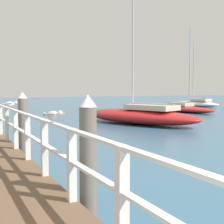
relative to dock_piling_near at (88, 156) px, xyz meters
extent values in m
cube|color=silver|center=(-0.38, -1.83, -0.04)|extent=(0.12, 0.12, 1.10)
cube|color=silver|center=(-0.38, -0.28, -0.04)|extent=(0.12, 0.12, 1.10)
cube|color=silver|center=(-0.38, 1.27, -0.04)|extent=(0.12, 0.12, 1.10)
cube|color=silver|center=(-0.38, 2.82, -0.04)|extent=(0.12, 0.12, 1.10)
cube|color=silver|center=(-0.38, 4.37, -0.04)|extent=(0.12, 0.12, 1.10)
cube|color=silver|center=(-0.38, 5.91, -0.04)|extent=(0.12, 0.12, 1.10)
cube|color=silver|center=(-0.38, 7.46, -0.04)|extent=(0.12, 0.12, 1.10)
cube|color=silver|center=(-0.38, 6.69, 0.49)|extent=(0.10, 20.13, 0.04)
cube|color=silver|center=(-0.38, 6.69, 0.01)|extent=(0.10, 20.13, 0.04)
cylinder|color=#6B6056|center=(0.00, 0.00, -0.11)|extent=(0.28, 0.28, 1.82)
cone|color=white|center=(0.00, 0.00, 0.90)|extent=(0.29, 0.29, 0.20)
cylinder|color=#6B6056|center=(0.00, 5.28, -0.11)|extent=(0.28, 0.28, 1.82)
cone|color=white|center=(0.00, 5.28, 0.90)|extent=(0.29, 0.29, 0.20)
ellipsoid|color=white|center=(-0.38, 0.67, 0.63)|extent=(0.25, 0.31, 0.15)
sphere|color=white|center=(-0.30, 0.52, 0.68)|extent=(0.09, 0.09, 0.09)
cone|color=gold|center=(-0.27, 0.46, 0.68)|extent=(0.05, 0.06, 0.02)
cone|color=#939399|center=(-0.46, 0.82, 0.64)|extent=(0.10, 0.10, 0.07)
ellipsoid|color=#939399|center=(-0.38, 0.67, 0.66)|extent=(0.26, 0.28, 0.04)
cylinder|color=tan|center=(-0.36, 0.69, 0.53)|extent=(0.01, 0.01, 0.05)
cylinder|color=tan|center=(-0.41, 0.67, 0.53)|extent=(0.01, 0.01, 0.05)
ellipsoid|color=white|center=(-0.38, 5.26, 0.63)|extent=(0.29, 0.16, 0.15)
sphere|color=white|center=(-0.21, 5.24, 0.68)|extent=(0.09, 0.09, 0.09)
cone|color=gold|center=(-0.14, 5.23, 0.68)|extent=(0.05, 0.03, 0.02)
cone|color=#939399|center=(-0.55, 5.28, 0.64)|extent=(0.09, 0.08, 0.07)
ellipsoid|color=#939399|center=(-0.38, 5.26, 0.66)|extent=(0.24, 0.20, 0.04)
cylinder|color=tan|center=(-0.39, 5.29, 0.53)|extent=(0.01, 0.01, 0.05)
cylinder|color=tan|center=(-0.39, 5.24, 0.53)|extent=(0.01, 0.01, 0.05)
ellipsoid|color=red|center=(8.12, 11.58, -0.57)|extent=(5.47, 8.83, 0.89)
cylinder|color=#B2B2B7|center=(7.97, 11.97, 4.17)|extent=(0.10, 0.10, 8.59)
cylinder|color=#B2B2B7|center=(8.47, 10.59, 0.22)|extent=(1.07, 2.79, 0.08)
cube|color=beige|center=(8.46, 10.63, 0.02)|extent=(2.49, 3.37, 0.30)
ellipsoid|color=red|center=(16.95, 17.47, -0.74)|extent=(2.58, 6.50, 0.56)
cylinder|color=#B2B2B7|center=(16.97, 17.15, 3.01)|extent=(0.10, 0.10, 6.93)
cylinder|color=#B2B2B7|center=(16.88, 18.26, -0.11)|extent=(0.25, 2.22, 0.08)
cube|color=beige|center=(16.89, 18.23, -0.31)|extent=(1.35, 2.37, 0.30)
ellipsoid|color=white|center=(23.83, 24.00, -0.68)|extent=(2.59, 7.04, 0.68)
cylinder|color=#B2B2B7|center=(23.80, 24.35, 3.24)|extent=(0.10, 0.10, 7.14)
cylinder|color=#B2B2B7|center=(23.90, 23.14, 0.02)|extent=(0.27, 2.41, 0.08)
cube|color=beige|center=(23.89, 23.18, -0.18)|extent=(1.34, 2.57, 0.30)
camera|label=1|loc=(-1.92, -4.63, 1.09)|focal=50.08mm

